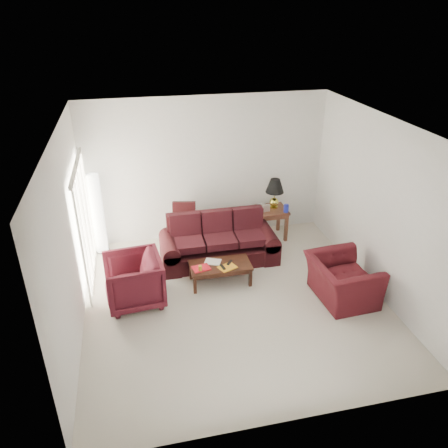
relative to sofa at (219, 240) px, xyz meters
The scene contains 19 objects.
floor 1.40m from the sofa, 90.24° to the right, with size 5.00×5.00×0.00m, color #BBB2A0.
blinds 2.50m from the sofa, behind, with size 0.10×2.00×2.16m, color silver.
sofa is the anchor object (origin of this frame).
throw_pillow 0.99m from the sofa, 126.05° to the left, with size 0.46×0.13×0.46m, color black.
end_table 1.50m from the sofa, 29.23° to the left, with size 0.61×0.61×0.67m, color #58241E, non-canonical shape.
table_lamp 1.66m from the sofa, 29.97° to the left, with size 0.39×0.39×0.65m, color gold, non-canonical shape.
clock 1.34m from the sofa, 29.16° to the left, with size 0.15×0.05×0.15m, color silver.
blue_canister 1.65m from the sofa, 18.57° to the left, with size 0.10×0.10×0.17m, color #172097.
picture_frame 1.44m from the sofa, 38.39° to the left, with size 0.13×0.02×0.16m, color #B1B1B5.
floor_lamp 2.46m from the sofa, 158.84° to the left, with size 0.28×0.28×1.70m, color white, non-canonical shape.
armchair_left 1.94m from the sofa, 149.44° to the right, with size 0.91×0.94×0.86m, color #420F18.
armchair_right 2.43m from the sofa, 42.64° to the right, with size 1.13×0.99×0.74m, color #430F15.
coffee_table 0.80m from the sofa, 100.25° to the right, with size 1.10×0.55×0.38m, color black, non-canonical shape.
magazine_red 0.94m from the sofa, 121.39° to the right, with size 0.30×0.23×0.02m, color #B4121C.
magazine_white 0.69m from the sofa, 111.43° to the right, with size 0.28×0.21×0.02m, color silver.
magazine_orange 0.88m from the sofa, 92.17° to the right, with size 0.30×0.23×0.02m, color orange.
remote_a 0.89m from the sofa, 97.49° to the right, with size 0.05×0.16×0.02m, color black.
remote_b 0.76m from the sofa, 87.33° to the right, with size 0.05×0.16×0.02m, color black.
yellow_glass 1.02m from the sofa, 120.64° to the right, with size 0.06×0.06×0.11m, color gold.
Camera 1 is at (-1.50, -5.90, 4.58)m, focal length 35.00 mm.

